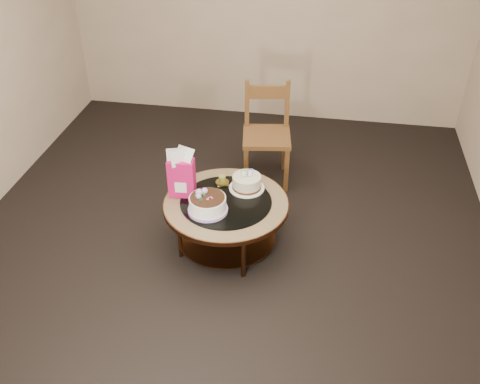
% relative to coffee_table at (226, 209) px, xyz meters
% --- Properties ---
extents(ground, '(5.00, 5.00, 0.00)m').
position_rel_coffee_table_xyz_m(ground, '(-0.00, 0.00, -0.38)').
color(ground, black).
rests_on(ground, ground).
extents(room_walls, '(4.52, 5.02, 2.61)m').
position_rel_coffee_table_xyz_m(room_walls, '(-0.00, 0.00, 1.16)').
color(room_walls, '#BFA991').
rests_on(room_walls, ground).
extents(coffee_table, '(1.02, 1.02, 0.46)m').
position_rel_coffee_table_xyz_m(coffee_table, '(0.00, 0.00, 0.00)').
color(coffee_table, '#512E17').
rests_on(coffee_table, ground).
extents(decorated_cake, '(0.31, 0.31, 0.18)m').
position_rel_coffee_table_xyz_m(decorated_cake, '(-0.12, -0.15, 0.14)').
color(decorated_cake, '#B897D6').
rests_on(decorated_cake, coffee_table).
extents(cream_cake, '(0.29, 0.29, 0.19)m').
position_rel_coffee_table_xyz_m(cream_cake, '(0.14, 0.21, 0.14)').
color(cream_cake, white).
rests_on(cream_cake, coffee_table).
extents(gift_bag, '(0.22, 0.16, 0.42)m').
position_rel_coffee_table_xyz_m(gift_bag, '(-0.37, 0.04, 0.29)').
color(gift_bag, '#C31262').
rests_on(gift_bag, coffee_table).
extents(pillar_candle, '(0.12, 0.12, 0.08)m').
position_rel_coffee_table_xyz_m(pillar_candle, '(-0.08, 0.24, 0.11)').
color(pillar_candle, '#D6C958').
rests_on(pillar_candle, coffee_table).
extents(dining_chair, '(0.51, 0.51, 0.97)m').
position_rel_coffee_table_xyz_m(dining_chair, '(0.19, 1.10, 0.12)').
color(dining_chair, brown).
rests_on(dining_chair, ground).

